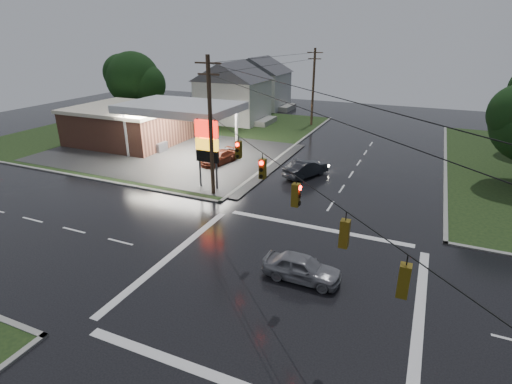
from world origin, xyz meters
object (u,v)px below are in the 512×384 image
at_px(car_crossing, 302,268).
at_px(car_pump, 219,158).
at_px(utility_pole_nw, 211,126).
at_px(house_near, 233,91).
at_px(tree_nw_behind, 134,79).
at_px(pylon_sign, 207,143).
at_px(utility_pole_n, 313,86).
at_px(house_far, 259,82).
at_px(gas_station, 135,123).
at_px(car_north, 306,168).

height_order(car_crossing, car_pump, car_crossing).
relative_size(utility_pole_nw, house_near, 1.00).
distance_m(house_near, tree_nw_behind, 14.33).
bearing_deg(pylon_sign, car_crossing, -40.55).
bearing_deg(utility_pole_nw, utility_pole_n, 90.00).
height_order(utility_pole_nw, house_near, utility_pole_nw).
bearing_deg(car_crossing, house_near, 33.30).
height_order(pylon_sign, tree_nw_behind, tree_nw_behind).
distance_m(house_far, tree_nw_behind, 21.65).
relative_size(pylon_sign, utility_pole_n, 0.57).
height_order(gas_station, car_north, gas_station).
bearing_deg(car_north, gas_station, 16.66).
bearing_deg(utility_pole_n, car_north, -74.97).
bearing_deg(car_crossing, pylon_sign, 50.93).
bearing_deg(house_near, house_far, 94.76).
xyz_separation_m(house_far, car_north, (18.14, -31.20, -3.63)).
height_order(pylon_sign, utility_pole_n, utility_pole_n).
bearing_deg(car_pump, pylon_sign, -56.50).
relative_size(house_near, tree_nw_behind, 1.10).
relative_size(house_far, tree_nw_behind, 1.10).
bearing_deg(car_north, utility_pole_nw, 76.27).
height_order(gas_station, car_pump, gas_station).
xyz_separation_m(tree_nw_behind, car_north, (30.03, -13.19, -5.40)).
bearing_deg(car_crossing, utility_pole_nw, 51.40).
bearing_deg(car_crossing, car_pump, 42.24).
height_order(tree_nw_behind, car_crossing, tree_nw_behind).
height_order(house_near, house_far, same).
xyz_separation_m(utility_pole_nw, car_crossing, (10.44, -8.79, -4.99)).
bearing_deg(gas_station, utility_pole_n, 48.53).
bearing_deg(pylon_sign, house_near, 112.28).
bearing_deg(tree_nw_behind, utility_pole_n, 18.21).
relative_size(gas_station, tree_nw_behind, 2.62).
bearing_deg(house_far, house_near, -85.24).
bearing_deg(house_far, tree_nw_behind, -123.44).
relative_size(utility_pole_n, car_pump, 2.31).
distance_m(gas_station, car_north, 22.13).
distance_m(gas_station, car_crossing, 32.74).
bearing_deg(utility_pole_n, house_far, 141.23).
bearing_deg(pylon_sign, utility_pole_n, 87.92).
bearing_deg(gas_station, pylon_sign, -31.22).
relative_size(house_near, house_far, 1.00).
bearing_deg(car_crossing, car_north, 17.93).
distance_m(house_far, car_crossing, 52.66).
height_order(gas_station, car_crossing, gas_station).
height_order(pylon_sign, car_crossing, pylon_sign).
relative_size(gas_station, house_far, 2.37).
height_order(house_near, car_north, house_near).
relative_size(utility_pole_nw, house_far, 1.00).
height_order(car_north, car_crossing, car_north).
bearing_deg(car_north, car_crossing, 130.65).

